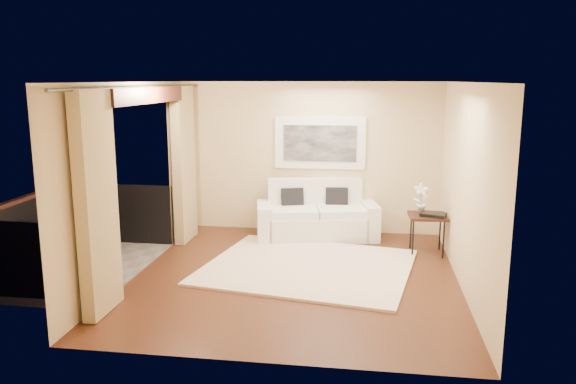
% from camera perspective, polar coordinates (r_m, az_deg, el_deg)
% --- Properties ---
extents(floor, '(5.00, 5.00, 0.00)m').
position_cam_1_polar(floor, '(8.03, 0.76, -8.55)').
color(floor, '#4E2817').
rests_on(floor, ground).
extents(room_shell, '(5.00, 6.40, 5.00)m').
position_cam_1_polar(room_shell, '(8.11, -14.50, 9.50)').
color(room_shell, white).
rests_on(room_shell, ground).
extents(balcony, '(1.81, 2.60, 1.17)m').
position_cam_1_polar(balcony, '(9.00, -20.72, -5.90)').
color(balcony, '#605B56').
rests_on(balcony, ground).
extents(curtains, '(0.16, 4.80, 2.64)m').
position_cam_1_polar(curtains, '(8.22, -13.97, 1.23)').
color(curtains, tan).
rests_on(curtains, ground).
extents(artwork, '(1.62, 0.07, 0.92)m').
position_cam_1_polar(artwork, '(10.05, 3.26, 4.98)').
color(artwork, white).
rests_on(artwork, room_shell).
extents(rug, '(3.31, 3.01, 0.04)m').
position_cam_1_polar(rug, '(8.36, 2.05, -7.59)').
color(rug, '#FEE6CC').
rests_on(rug, floor).
extents(sofa, '(2.22, 1.30, 1.00)m').
position_cam_1_polar(sofa, '(9.91, 2.90, -2.55)').
color(sofa, white).
rests_on(sofa, floor).
extents(side_table, '(0.61, 0.61, 0.63)m').
position_cam_1_polar(side_table, '(9.16, 13.99, -2.61)').
color(side_table, '#321710').
rests_on(side_table, floor).
extents(tray, '(0.45, 0.38, 0.05)m').
position_cam_1_polar(tray, '(9.08, 14.55, -2.22)').
color(tray, black).
rests_on(tray, side_table).
extents(orchid, '(0.28, 0.21, 0.48)m').
position_cam_1_polar(orchid, '(9.23, 13.36, -0.59)').
color(orchid, white).
rests_on(orchid, side_table).
extents(bistro_table, '(0.70, 0.70, 0.75)m').
position_cam_1_polar(bistro_table, '(9.14, -20.82, -2.45)').
color(bistro_table, '#321710').
rests_on(bistro_table, balcony).
extents(balcony_chair_far, '(0.41, 0.41, 0.91)m').
position_cam_1_polar(balcony_chair_far, '(8.90, -18.91, -3.65)').
color(balcony_chair_far, '#321710').
rests_on(balcony_chair_far, balcony).
extents(balcony_chair_near, '(0.43, 0.43, 0.86)m').
position_cam_1_polar(balcony_chair_near, '(8.28, -18.78, -4.95)').
color(balcony_chair_near, '#321710').
rests_on(balcony_chair_near, balcony).
extents(ice_bucket, '(0.18, 0.18, 0.20)m').
position_cam_1_polar(ice_bucket, '(9.31, -21.49, -1.10)').
color(ice_bucket, white).
rests_on(ice_bucket, bistro_table).
extents(candle, '(0.06, 0.06, 0.07)m').
position_cam_1_polar(candle, '(9.22, -20.28, -1.54)').
color(candle, red).
rests_on(candle, bistro_table).
extents(vase, '(0.04, 0.04, 0.18)m').
position_cam_1_polar(vase, '(8.97, -21.67, -1.63)').
color(vase, white).
rests_on(vase, bistro_table).
extents(glass_a, '(0.06, 0.06, 0.12)m').
position_cam_1_polar(glass_a, '(8.99, -20.09, -1.68)').
color(glass_a, silver).
rests_on(glass_a, bistro_table).
extents(glass_b, '(0.06, 0.06, 0.12)m').
position_cam_1_polar(glass_b, '(9.04, -19.81, -1.60)').
color(glass_b, white).
rests_on(glass_b, bistro_table).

